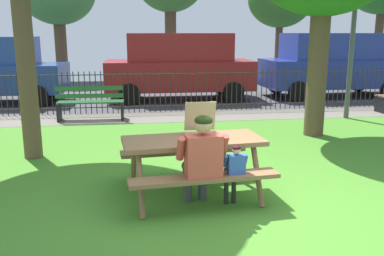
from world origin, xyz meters
name	(u,v)px	position (x,y,z in m)	size (l,w,h in m)	color
ground	(224,176)	(0.00, 1.30, -0.01)	(28.00, 10.59, 0.02)	#488829
cobblestone_walkway	(187,117)	(0.00, 5.89, 0.00)	(28.00, 1.40, 0.01)	slate
street_asphalt	(171,92)	(0.00, 10.43, -0.01)	(28.00, 7.68, 0.01)	#424247
picnic_table_foreground	(193,151)	(-0.56, 0.61, 0.60)	(1.94, 1.65, 0.79)	olive
pizza_box_open	(202,131)	(-0.44, 0.63, 0.86)	(0.42, 0.49, 0.46)	tan
adult_at_table	(201,158)	(-0.53, 0.11, 0.66)	(0.63, 0.62, 1.19)	#474747
child_at_table	(234,169)	(-0.13, 0.11, 0.50)	(0.31, 0.31, 0.81)	#272727
iron_fence_streetside	(184,91)	(0.00, 6.59, 0.57)	(18.80, 0.03, 1.12)	#2D2823
park_bench_center	(90,103)	(-2.38, 5.76, 0.42)	(1.61, 0.49, 0.85)	#26592E
lamp_post_walkway	(355,10)	(3.96, 5.16, 2.62)	(0.28, 0.28, 4.33)	#4C4C51
parked_car_center	(179,65)	(0.11, 8.70, 1.10)	(4.60, 1.95, 2.08)	maroon
parked_car_right	(333,63)	(5.24, 8.70, 1.10)	(4.66, 2.07, 2.08)	navy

